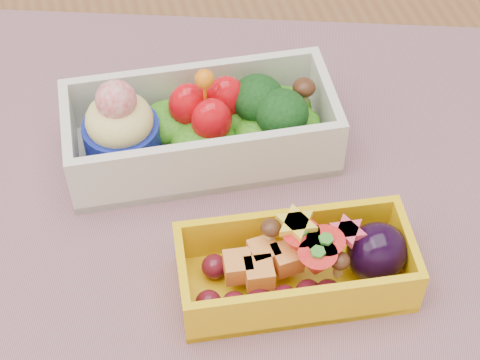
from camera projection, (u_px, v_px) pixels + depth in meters
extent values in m
cube|color=brown|center=(204.00, 219.00, 0.58)|extent=(1.20, 0.80, 0.04)
cube|color=#8F626E|center=(231.00, 223.00, 0.55)|extent=(0.69, 0.60, 0.00)
cube|color=silver|center=(201.00, 128.00, 0.58)|extent=(0.20, 0.10, 0.05)
ellipsoid|color=#5CA822|center=(201.00, 135.00, 0.58)|extent=(0.18, 0.08, 0.02)
cylinder|color=navy|center=(123.00, 142.00, 0.57)|extent=(0.05, 0.05, 0.03)
sphere|color=red|center=(116.00, 100.00, 0.54)|extent=(0.03, 0.03, 0.03)
ellipsoid|color=red|center=(189.00, 105.00, 0.57)|extent=(0.03, 0.02, 0.04)
ellipsoid|color=red|center=(212.00, 121.00, 0.56)|extent=(0.03, 0.02, 0.04)
ellipsoid|color=red|center=(226.00, 98.00, 0.57)|extent=(0.03, 0.02, 0.04)
sphere|color=orange|center=(204.00, 79.00, 0.54)|extent=(0.01, 0.01, 0.01)
ellipsoid|color=black|center=(258.00, 98.00, 0.57)|extent=(0.04, 0.04, 0.03)
ellipsoid|color=black|center=(282.00, 113.00, 0.56)|extent=(0.04, 0.04, 0.03)
ellipsoid|color=#3F2111|center=(304.00, 87.00, 0.57)|extent=(0.02, 0.02, 0.01)
cube|color=yellow|center=(296.00, 267.00, 0.50)|extent=(0.15, 0.08, 0.04)
ellipsoid|color=#58101F|center=(249.00, 284.00, 0.50)|extent=(0.08, 0.05, 0.02)
cube|color=orange|center=(261.00, 262.00, 0.50)|extent=(0.04, 0.03, 0.02)
cone|color=red|center=(300.00, 243.00, 0.50)|extent=(0.03, 0.03, 0.02)
cone|color=red|center=(324.00, 252.00, 0.50)|extent=(0.03, 0.03, 0.02)
cone|color=red|center=(316.00, 265.00, 0.49)|extent=(0.03, 0.03, 0.02)
cylinder|color=yellow|center=(296.00, 223.00, 0.49)|extent=(0.03, 0.03, 0.01)
cylinder|color=#E53F5B|center=(348.00, 231.00, 0.49)|extent=(0.02, 0.02, 0.01)
ellipsoid|color=#3F2111|center=(270.00, 241.00, 0.50)|extent=(0.01, 0.01, 0.01)
ellipsoid|color=#3F2111|center=(339.00, 267.00, 0.49)|extent=(0.01, 0.01, 0.01)
ellipsoid|color=black|center=(377.00, 253.00, 0.51)|extent=(0.04, 0.04, 0.04)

